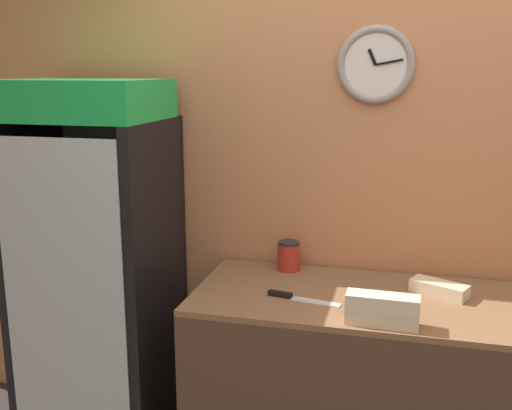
{
  "coord_description": "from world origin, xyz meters",
  "views": [
    {
      "loc": [
        0.03,
        -1.54,
        1.86
      ],
      "look_at": [
        -0.6,
        0.91,
        1.28
      ],
      "focal_mm": 42.0,
      "sensor_mm": 36.0,
      "label": 1
    }
  ],
  "objects_px": {
    "beverage_cooler": "(101,251)",
    "sandwich_flat_left": "(439,289)",
    "sandwich_stack_middle": "(383,302)",
    "chefs_knife": "(294,297)",
    "condiment_jar": "(289,256)",
    "sandwich_stack_bottom": "(382,317)"
  },
  "relations": [
    {
      "from": "condiment_jar",
      "to": "sandwich_flat_left",
      "type": "bearing_deg",
      "value": -13.22
    },
    {
      "from": "sandwich_flat_left",
      "to": "condiment_jar",
      "type": "xyz_separation_m",
      "value": [
        -0.69,
        0.16,
        0.04
      ]
    },
    {
      "from": "sandwich_stack_bottom",
      "to": "condiment_jar",
      "type": "height_order",
      "value": "condiment_jar"
    },
    {
      "from": "beverage_cooler",
      "to": "condiment_jar",
      "type": "relative_size",
      "value": 12.64
    },
    {
      "from": "sandwich_stack_middle",
      "to": "condiment_jar",
      "type": "xyz_separation_m",
      "value": [
        -0.47,
        0.53,
        -0.02
      ]
    },
    {
      "from": "beverage_cooler",
      "to": "sandwich_stack_middle",
      "type": "distance_m",
      "value": 1.41
    },
    {
      "from": "beverage_cooler",
      "to": "sandwich_stack_middle",
      "type": "relative_size",
      "value": 6.55
    },
    {
      "from": "beverage_cooler",
      "to": "sandwich_flat_left",
      "type": "height_order",
      "value": "beverage_cooler"
    },
    {
      "from": "sandwich_stack_bottom",
      "to": "sandwich_flat_left",
      "type": "distance_m",
      "value": 0.43
    },
    {
      "from": "sandwich_stack_bottom",
      "to": "sandwich_stack_middle",
      "type": "xyz_separation_m",
      "value": [
        0.0,
        0.0,
        0.06
      ]
    },
    {
      "from": "beverage_cooler",
      "to": "chefs_knife",
      "type": "distance_m",
      "value": 1.01
    },
    {
      "from": "beverage_cooler",
      "to": "condiment_jar",
      "type": "distance_m",
      "value": 0.92
    },
    {
      "from": "beverage_cooler",
      "to": "sandwich_stack_bottom",
      "type": "height_order",
      "value": "beverage_cooler"
    },
    {
      "from": "beverage_cooler",
      "to": "chefs_knife",
      "type": "bearing_deg",
      "value": -10.7
    },
    {
      "from": "beverage_cooler",
      "to": "sandwich_stack_middle",
      "type": "height_order",
      "value": "beverage_cooler"
    },
    {
      "from": "chefs_knife",
      "to": "beverage_cooler",
      "type": "bearing_deg",
      "value": 169.3
    },
    {
      "from": "sandwich_flat_left",
      "to": "condiment_jar",
      "type": "relative_size",
      "value": 1.79
    },
    {
      "from": "beverage_cooler",
      "to": "sandwich_stack_bottom",
      "type": "relative_size",
      "value": 6.55
    },
    {
      "from": "sandwich_stack_bottom",
      "to": "sandwich_stack_middle",
      "type": "relative_size",
      "value": 1.0
    },
    {
      "from": "sandwich_stack_bottom",
      "to": "chefs_knife",
      "type": "bearing_deg",
      "value": 155.15
    },
    {
      "from": "sandwich_stack_bottom",
      "to": "condiment_jar",
      "type": "xyz_separation_m",
      "value": [
        -0.47,
        0.53,
        0.04
      ]
    },
    {
      "from": "sandwich_stack_middle",
      "to": "chefs_knife",
      "type": "height_order",
      "value": "sandwich_stack_middle"
    }
  ]
}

